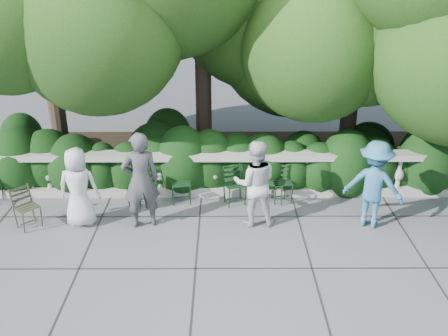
{
  "coord_description": "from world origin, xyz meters",
  "views": [
    {
      "loc": [
        -0.04,
        -8.1,
        5.06
      ],
      "look_at": [
        0.0,
        1.0,
        1.0
      ],
      "focal_mm": 40.0,
      "sensor_mm": 36.0,
      "label": 1
    }
  ],
  "objects_px": {
    "chair_b": "(182,205)",
    "person_older_blue": "(374,185)",
    "person_businessman": "(78,187)",
    "person_casual_man": "(255,183)",
    "person_woman_grey": "(141,180)",
    "chair_d": "(273,204)",
    "chair_weathered": "(34,230)",
    "chair_f": "(283,204)",
    "chair_e": "(237,206)",
    "chair_c": "(138,207)"
  },
  "relations": [
    {
      "from": "person_woman_grey",
      "to": "person_older_blue",
      "type": "bearing_deg",
      "value": 164.06
    },
    {
      "from": "chair_b",
      "to": "person_woman_grey",
      "type": "distance_m",
      "value": 1.45
    },
    {
      "from": "chair_b",
      "to": "person_woman_grey",
      "type": "xyz_separation_m",
      "value": [
        -0.7,
        -0.81,
        0.97
      ]
    },
    {
      "from": "person_casual_man",
      "to": "chair_d",
      "type": "bearing_deg",
      "value": -120.56
    },
    {
      "from": "chair_c",
      "to": "person_businessman",
      "type": "xyz_separation_m",
      "value": [
        -0.99,
        -0.67,
        0.8
      ]
    },
    {
      "from": "chair_weathered",
      "to": "person_casual_man",
      "type": "bearing_deg",
      "value": -42.68
    },
    {
      "from": "person_casual_man",
      "to": "person_older_blue",
      "type": "distance_m",
      "value": 2.27
    },
    {
      "from": "chair_c",
      "to": "person_businessman",
      "type": "bearing_deg",
      "value": -141.55
    },
    {
      "from": "chair_weathered",
      "to": "person_businessman",
      "type": "bearing_deg",
      "value": -31.45
    },
    {
      "from": "chair_b",
      "to": "person_businessman",
      "type": "distance_m",
      "value": 2.22
    },
    {
      "from": "chair_weathered",
      "to": "person_older_blue",
      "type": "bearing_deg",
      "value": -44.73
    },
    {
      "from": "chair_f",
      "to": "person_woman_grey",
      "type": "distance_m",
      "value": 3.13
    },
    {
      "from": "person_casual_man",
      "to": "chair_weathered",
      "type": "bearing_deg",
      "value": 3.77
    },
    {
      "from": "chair_e",
      "to": "person_woman_grey",
      "type": "distance_m",
      "value": 2.23
    },
    {
      "from": "chair_weathered",
      "to": "person_casual_man",
      "type": "relative_size",
      "value": 0.48
    },
    {
      "from": "chair_b",
      "to": "chair_f",
      "type": "relative_size",
      "value": 1.0
    },
    {
      "from": "chair_c",
      "to": "person_woman_grey",
      "type": "relative_size",
      "value": 0.43
    },
    {
      "from": "person_older_blue",
      "to": "chair_c",
      "type": "bearing_deg",
      "value": 14.48
    },
    {
      "from": "chair_d",
      "to": "person_casual_man",
      "type": "xyz_separation_m",
      "value": [
        -0.46,
        -0.76,
        0.87
      ]
    },
    {
      "from": "chair_f",
      "to": "chair_weathered",
      "type": "relative_size",
      "value": 1.0
    },
    {
      "from": "chair_d",
      "to": "chair_f",
      "type": "height_order",
      "value": "same"
    },
    {
      "from": "chair_d",
      "to": "person_woman_grey",
      "type": "height_order",
      "value": "person_woman_grey"
    },
    {
      "from": "chair_d",
      "to": "chair_e",
      "type": "xyz_separation_m",
      "value": [
        -0.78,
        -0.1,
        0.0
      ]
    },
    {
      "from": "chair_b",
      "to": "person_older_blue",
      "type": "bearing_deg",
      "value": -20.99
    },
    {
      "from": "chair_c",
      "to": "chair_e",
      "type": "relative_size",
      "value": 1.0
    },
    {
      "from": "chair_f",
      "to": "person_casual_man",
      "type": "height_order",
      "value": "person_casual_man"
    },
    {
      "from": "chair_b",
      "to": "chair_d",
      "type": "height_order",
      "value": "same"
    },
    {
      "from": "person_businessman",
      "to": "person_older_blue",
      "type": "relative_size",
      "value": 0.91
    },
    {
      "from": "chair_d",
      "to": "chair_e",
      "type": "distance_m",
      "value": 0.78
    },
    {
      "from": "chair_e",
      "to": "person_businessman",
      "type": "relative_size",
      "value": 0.52
    },
    {
      "from": "person_older_blue",
      "to": "chair_e",
      "type": "bearing_deg",
      "value": 7.01
    },
    {
      "from": "chair_d",
      "to": "chair_e",
      "type": "relative_size",
      "value": 1.0
    },
    {
      "from": "chair_c",
      "to": "person_casual_man",
      "type": "bearing_deg",
      "value": -10.22
    },
    {
      "from": "chair_weathered",
      "to": "person_older_blue",
      "type": "distance_m",
      "value": 6.65
    },
    {
      "from": "chair_b",
      "to": "chair_c",
      "type": "bearing_deg",
      "value": 177.17
    },
    {
      "from": "chair_f",
      "to": "person_older_blue",
      "type": "xyz_separation_m",
      "value": [
        1.6,
        -0.86,
        0.88
      ]
    },
    {
      "from": "chair_c",
      "to": "chair_f",
      "type": "relative_size",
      "value": 1.0
    },
    {
      "from": "chair_b",
      "to": "chair_f",
      "type": "distance_m",
      "value": 2.16
    },
    {
      "from": "chair_d",
      "to": "person_businessman",
      "type": "height_order",
      "value": "person_businessman"
    },
    {
      "from": "person_casual_man",
      "to": "person_older_blue",
      "type": "bearing_deg",
      "value": 177.81
    },
    {
      "from": "person_woman_grey",
      "to": "person_older_blue",
      "type": "relative_size",
      "value": 1.1
    },
    {
      "from": "chair_f",
      "to": "chair_weathered",
      "type": "bearing_deg",
      "value": -175.54
    },
    {
      "from": "chair_c",
      "to": "chair_e",
      "type": "height_order",
      "value": "same"
    },
    {
      "from": "chair_weathered",
      "to": "person_woman_grey",
      "type": "relative_size",
      "value": 0.43
    },
    {
      "from": "chair_f",
      "to": "person_casual_man",
      "type": "relative_size",
      "value": 0.48
    },
    {
      "from": "chair_b",
      "to": "chair_c",
      "type": "relative_size",
      "value": 1.0
    },
    {
      "from": "chair_weathered",
      "to": "person_older_blue",
      "type": "xyz_separation_m",
      "value": [
        6.59,
        0.17,
        0.88
      ]
    },
    {
      "from": "chair_e",
      "to": "person_casual_man",
      "type": "bearing_deg",
      "value": -81.56
    },
    {
      "from": "chair_b",
      "to": "chair_f",
      "type": "bearing_deg",
      "value": -7.67
    },
    {
      "from": "person_businessman",
      "to": "person_woman_grey",
      "type": "height_order",
      "value": "person_woman_grey"
    }
  ]
}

